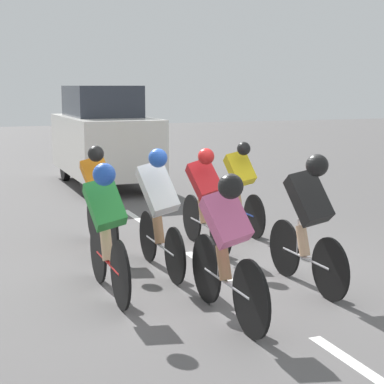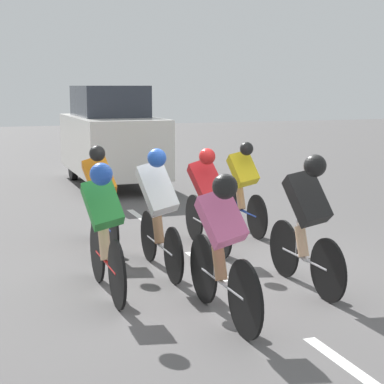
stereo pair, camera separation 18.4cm
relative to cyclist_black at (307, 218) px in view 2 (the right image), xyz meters
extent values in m
plane|color=#565454|center=(0.65, -0.82, -0.82)|extent=(60.00, 60.00, 0.00)
cube|color=white|center=(0.65, 1.91, -0.81)|extent=(0.12, 1.40, 0.01)
cube|color=white|center=(0.65, -1.29, -0.81)|extent=(0.12, 1.40, 0.01)
cube|color=white|center=(0.65, -4.49, -0.81)|extent=(0.12, 1.40, 0.01)
cylinder|color=black|center=(-0.04, -0.57, -0.48)|extent=(0.03, 0.68, 0.68)
cylinder|color=black|center=(-0.04, 0.40, -0.48)|extent=(0.03, 0.68, 0.68)
cylinder|color=#B7B7BC|center=(-0.04, -0.09, -0.48)|extent=(0.04, 0.97, 0.04)
cylinder|color=#B7B7BC|center=(-0.04, -0.26, -0.27)|extent=(0.04, 0.04, 0.42)
cylinder|color=white|center=(-0.04, -0.14, -0.38)|extent=(0.07, 0.07, 0.16)
cylinder|color=#DBAD84|center=(-0.04, -0.16, -0.30)|extent=(0.12, 0.23, 0.36)
cube|color=black|center=(0.01, 0.01, 0.22)|extent=(0.41, 0.49, 0.62)
sphere|color=black|center=(0.06, 0.23, 0.60)|extent=(0.24, 0.24, 0.24)
cylinder|color=black|center=(0.35, -2.60, -0.48)|extent=(0.03, 0.68, 0.68)
cylinder|color=black|center=(0.35, -1.57, -0.48)|extent=(0.03, 0.68, 0.68)
cylinder|color=#B7B7BC|center=(0.35, -2.09, -0.48)|extent=(0.04, 1.03, 0.04)
cylinder|color=#B7B7BC|center=(0.35, -2.27, -0.27)|extent=(0.04, 0.04, 0.42)
cylinder|color=green|center=(0.35, -2.14, -0.38)|extent=(0.07, 0.07, 0.16)
cylinder|color=tan|center=(0.35, -2.16, -0.30)|extent=(0.12, 0.23, 0.36)
cube|color=red|center=(0.41, -1.99, 0.18)|extent=(0.44, 0.44, 0.58)
sphere|color=red|center=(0.48, -1.77, 0.51)|extent=(0.22, 0.22, 0.22)
cylinder|color=black|center=(1.28, -1.77, -0.49)|extent=(0.03, 0.65, 0.65)
cylinder|color=black|center=(1.28, -0.74, -0.49)|extent=(0.03, 0.65, 0.65)
cylinder|color=#B7B7BC|center=(1.28, -1.26, -0.49)|extent=(0.04, 1.02, 0.04)
cylinder|color=#B7B7BC|center=(1.28, -1.43, -0.28)|extent=(0.04, 0.04, 0.42)
cylinder|color=yellow|center=(1.28, -1.31, -0.39)|extent=(0.07, 0.07, 0.16)
cylinder|color=#9E704C|center=(1.28, -1.33, -0.31)|extent=(0.12, 0.23, 0.36)
cube|color=white|center=(1.34, -1.16, 0.22)|extent=(0.44, 0.51, 0.66)
sphere|color=blue|center=(1.41, -0.94, 0.61)|extent=(0.22, 0.22, 0.22)
cylinder|color=black|center=(1.19, -0.03, -0.46)|extent=(0.03, 0.72, 0.72)
cylinder|color=black|center=(1.19, 1.00, -0.46)|extent=(0.03, 0.72, 0.72)
cylinder|color=#B7B7BC|center=(1.19, 0.48, -0.46)|extent=(0.04, 1.03, 0.04)
cylinder|color=#B7B7BC|center=(1.19, 0.30, -0.25)|extent=(0.04, 0.04, 0.42)
cylinder|color=green|center=(1.19, 0.43, -0.36)|extent=(0.07, 0.07, 0.16)
cylinder|color=#9E704C|center=(1.19, 0.41, -0.28)|extent=(0.12, 0.23, 0.36)
cube|color=pink|center=(1.25, 0.58, 0.20)|extent=(0.43, 0.44, 0.58)
sphere|color=black|center=(1.31, 0.80, 0.53)|extent=(0.23, 0.23, 0.23)
cylinder|color=black|center=(2.08, -1.12, -0.46)|extent=(0.03, 0.71, 0.71)
cylinder|color=black|center=(2.08, -0.14, -0.46)|extent=(0.03, 0.71, 0.71)
cylinder|color=red|center=(2.08, -0.63, -0.46)|extent=(0.04, 0.98, 0.04)
cylinder|color=red|center=(2.08, -0.80, -0.25)|extent=(0.04, 0.04, 0.42)
cylinder|color=yellow|center=(2.08, -0.68, -0.36)|extent=(0.07, 0.07, 0.16)
cylinder|color=#DBAD84|center=(2.08, -0.71, -0.28)|extent=(0.12, 0.23, 0.36)
cube|color=green|center=(2.13, -0.53, 0.20)|extent=(0.42, 0.45, 0.57)
sphere|color=blue|center=(2.18, -0.31, 0.54)|extent=(0.23, 0.23, 0.23)
cylinder|color=black|center=(1.69, -3.11, -0.46)|extent=(0.03, 0.71, 0.71)
cylinder|color=black|center=(1.69, -2.06, -0.46)|extent=(0.03, 0.71, 0.71)
cylinder|color=navy|center=(1.69, -2.58, -0.46)|extent=(0.04, 1.05, 0.04)
cylinder|color=navy|center=(1.69, -2.77, -0.25)|extent=(0.04, 0.04, 0.42)
cylinder|color=white|center=(1.69, -2.63, -0.36)|extent=(0.07, 0.07, 0.16)
cylinder|color=#DBAD84|center=(1.69, -2.66, -0.28)|extent=(0.12, 0.23, 0.36)
cube|color=orange|center=(1.75, -2.48, 0.20)|extent=(0.44, 0.46, 0.60)
sphere|color=black|center=(1.82, -2.26, 0.54)|extent=(0.21, 0.21, 0.21)
cylinder|color=black|center=(-0.55, -3.41, -0.49)|extent=(0.03, 0.66, 0.66)
cylinder|color=black|center=(-0.55, -2.38, -0.49)|extent=(0.03, 0.66, 0.66)
cylinder|color=navy|center=(-0.55, -2.89, -0.49)|extent=(0.04, 1.03, 0.04)
cylinder|color=navy|center=(-0.55, -3.08, -0.28)|extent=(0.04, 0.04, 0.42)
cylinder|color=#1999D8|center=(-0.55, -2.94, -0.39)|extent=(0.07, 0.07, 0.16)
cylinder|color=tan|center=(-0.55, -2.97, -0.31)|extent=(0.12, 0.23, 0.36)
cube|color=yellow|center=(-0.51, -2.79, 0.17)|extent=(0.41, 0.45, 0.57)
sphere|color=black|center=(-0.46, -2.57, 0.50)|extent=(0.20, 0.20, 0.20)
cylinder|color=black|center=(-0.38, -6.93, -0.50)|extent=(0.14, 0.64, 0.64)
cylinder|color=black|center=(0.98, -6.93, -0.50)|extent=(0.14, 0.64, 0.64)
cylinder|color=black|center=(-0.38, -9.33, -0.50)|extent=(0.14, 0.64, 0.64)
cylinder|color=black|center=(0.98, -9.33, -0.50)|extent=(0.14, 0.64, 0.64)
cube|color=silver|center=(0.30, -8.13, 0.12)|extent=(1.70, 3.88, 1.23)
cube|color=#2D333D|center=(0.30, -8.32, 1.08)|extent=(1.39, 2.13, 0.68)
camera|label=1|loc=(3.66, 5.90, 1.41)|focal=60.00mm
camera|label=2|loc=(3.49, 5.97, 1.41)|focal=60.00mm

